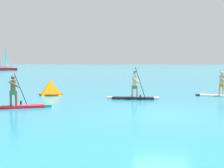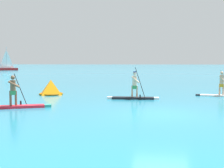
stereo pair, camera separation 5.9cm
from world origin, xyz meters
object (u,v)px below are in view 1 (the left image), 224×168
race_marker_buoy (51,88)px  paddleboarder_far_right (220,90)px  paddleboarder_mid_center (134,93)px  sailboat_left_horizon (6,67)px  paddleboarder_near_left (16,102)px

race_marker_buoy → paddleboarder_far_right: bearing=1.5°
paddleboarder_far_right → race_marker_buoy: size_ratio=1.65×
paddleboarder_far_right → race_marker_buoy: (-11.54, -0.29, 0.07)m
race_marker_buoy → paddleboarder_mid_center: bearing=-18.4°
paddleboarder_mid_center → race_marker_buoy: (-5.86, 1.95, 0.11)m
paddleboarder_mid_center → sailboat_left_horizon: sailboat_left_horizon is taller
paddleboarder_near_left → race_marker_buoy: size_ratio=1.82×
paddleboarder_near_left → paddleboarder_mid_center: paddleboarder_mid_center is taller
paddleboarder_mid_center → paddleboarder_far_right: size_ratio=1.06×
race_marker_buoy → sailboat_left_horizon: bearing=117.2°
sailboat_left_horizon → paddleboarder_far_right: bearing=99.1°
sailboat_left_horizon → race_marker_buoy: bearing=90.5°
paddleboarder_near_left → paddleboarder_far_right: size_ratio=1.10×
paddleboarder_mid_center → race_marker_buoy: paddleboarder_mid_center is taller
paddleboarder_near_left → race_marker_buoy: 6.36m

